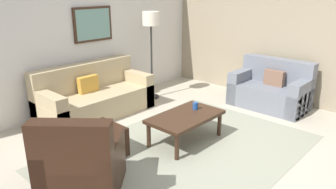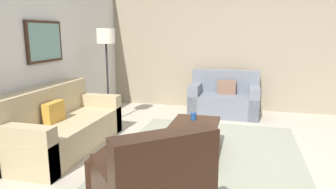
% 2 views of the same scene
% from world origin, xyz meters
% --- Properties ---
extents(ground_plane, '(8.00, 8.00, 0.00)m').
position_xyz_m(ground_plane, '(0.00, 0.00, 0.00)').
color(ground_plane, '#B2A893').
extents(rear_partition, '(6.00, 0.12, 2.80)m').
position_xyz_m(rear_partition, '(0.00, 2.60, 1.40)').
color(rear_partition, silver).
rests_on(rear_partition, ground_plane).
extents(stone_feature_panel, '(0.12, 5.20, 2.80)m').
position_xyz_m(stone_feature_panel, '(3.00, 0.00, 1.40)').
color(stone_feature_panel, gray).
rests_on(stone_feature_panel, ground_plane).
extents(area_rug, '(3.56, 2.49, 0.01)m').
position_xyz_m(area_rug, '(0.00, 0.00, 0.00)').
color(area_rug, gray).
rests_on(area_rug, ground_plane).
extents(couch_main, '(1.97, 0.89, 0.88)m').
position_xyz_m(couch_main, '(0.00, 2.11, 0.30)').
color(couch_main, tan).
rests_on(couch_main, ground_plane).
extents(couch_loveseat, '(0.80, 1.35, 0.88)m').
position_xyz_m(couch_loveseat, '(2.48, -0.04, 0.30)').
color(couch_loveseat, slate).
rests_on(couch_loveseat, ground_plane).
extents(armchair_leather, '(1.13, 1.13, 0.95)m').
position_xyz_m(armchair_leather, '(-1.47, 0.23, 0.31)').
color(armchair_leather, black).
rests_on(armchair_leather, ground_plane).
extents(ottoman, '(0.56, 0.56, 0.40)m').
position_xyz_m(ottoman, '(-0.85, 0.77, 0.20)').
color(ottoman, black).
rests_on(ottoman, ground_plane).
extents(coffee_table, '(1.10, 0.64, 0.41)m').
position_xyz_m(coffee_table, '(0.26, 0.21, 0.36)').
color(coffee_table, '#382316').
rests_on(coffee_table, ground_plane).
extents(cup, '(0.08, 0.08, 0.11)m').
position_xyz_m(cup, '(0.54, 0.25, 0.46)').
color(cup, '#1E478C').
rests_on(cup, coffee_table).
extents(lamp_standing, '(0.32, 0.32, 1.71)m').
position_xyz_m(lamp_standing, '(1.32, 1.96, 1.41)').
color(lamp_standing, black).
rests_on(lamp_standing, ground_plane).
extents(framed_artwork, '(0.79, 0.04, 0.62)m').
position_xyz_m(framed_artwork, '(0.39, 2.51, 1.51)').
color(framed_artwork, '#382316').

